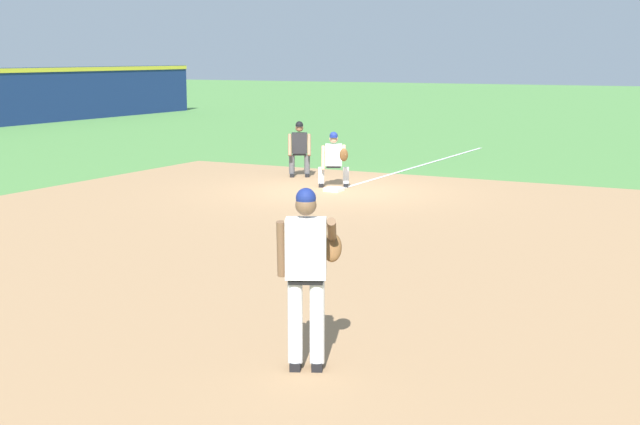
{
  "coord_description": "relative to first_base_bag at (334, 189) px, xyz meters",
  "views": [
    {
      "loc": [
        -18.42,
        -9.33,
        3.13
      ],
      "look_at": [
        -7.62,
        -3.64,
        0.98
      ],
      "focal_mm": 50.0,
      "sensor_mm": 36.0,
      "label": 1
    }
  ],
  "objects": [
    {
      "name": "first_baseman",
      "position": [
        0.57,
        0.28,
        0.69
      ],
      "size": [
        0.84,
        0.99,
        1.34
      ],
      "color": "black",
      "rests_on": "ground"
    },
    {
      "name": "umpire",
      "position": [
        1.82,
        1.93,
        0.75
      ],
      "size": [
        0.62,
        0.68,
        1.46
      ],
      "color": "black",
      "rests_on": "ground"
    },
    {
      "name": "baseball",
      "position": [
        -5.5,
        -2.71,
        -0.01
      ],
      "size": [
        0.07,
        0.07,
        0.07
      ],
      "primitive_type": "sphere",
      "color": "white",
      "rests_on": "ground"
    },
    {
      "name": "pitcher",
      "position": [
        -10.84,
        -5.2,
        1.01
      ],
      "size": [
        0.83,
        0.59,
        1.86
      ],
      "color": "black",
      "rests_on": "ground"
    },
    {
      "name": "first_base_bag",
      "position": [
        0.0,
        0.0,
        0.0
      ],
      "size": [
        0.38,
        0.38,
        0.09
      ],
      "primitive_type": "cube",
      "color": "white",
      "rests_on": "ground"
    },
    {
      "name": "ground_plane",
      "position": [
        0.0,
        0.0,
        -0.04
      ],
      "size": [
        160.0,
        160.0,
        0.0
      ],
      "primitive_type": "plane",
      "color": "#518942"
    },
    {
      "name": "foul_line_stripe",
      "position": [
        5.6,
        0.0,
        -0.04
      ],
      "size": [
        11.2,
        0.1,
        0.0
      ],
      "primitive_type": "cube",
      "color": "white",
      "rests_on": "ground"
    },
    {
      "name": "infield_dirt_patch",
      "position": [
        -5.44,
        -2.6,
        -0.04
      ],
      "size": [
        18.0,
        18.0,
        0.01
      ],
      "primitive_type": "cube",
      "color": "#A87F56",
      "rests_on": "ground"
    }
  ]
}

